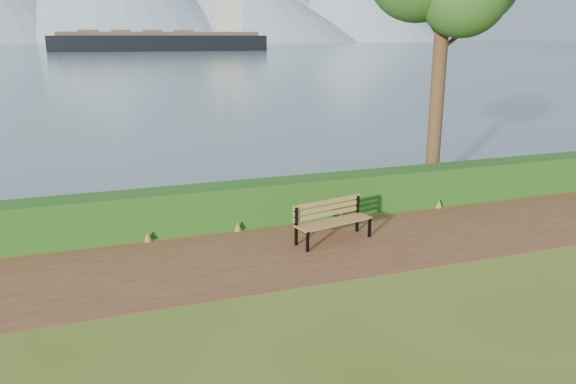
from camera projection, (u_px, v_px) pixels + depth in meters
name	position (u px, v px, depth m)	size (l,w,h in m)	color
ground	(313.00, 256.00, 11.88)	(140.00, 140.00, 0.00)	#46601B
path	(308.00, 251.00, 12.15)	(40.00, 3.40, 0.01)	#552D1D
hedge	(274.00, 200.00, 14.10)	(32.00, 0.85, 1.00)	#1B4714
water	(93.00, 46.00, 247.86)	(700.00, 510.00, 0.00)	#43596B
bench	(331.00, 218.00, 12.64)	(1.92, 0.93, 0.92)	black
cargo_ship	(168.00, 41.00, 169.29)	(63.91, 13.70, 19.25)	black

